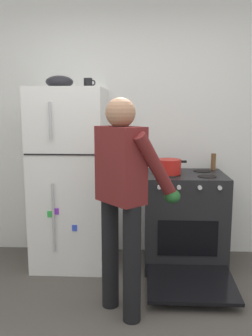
{
  "coord_description": "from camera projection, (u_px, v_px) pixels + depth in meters",
  "views": [
    {
      "loc": [
        0.16,
        -1.83,
        1.52
      ],
      "look_at": [
        0.0,
        1.32,
        1.0
      ],
      "focal_mm": 38.48,
      "sensor_mm": 36.0,
      "label": 1
    }
  ],
  "objects": [
    {
      "name": "coffee_mug",
      "position": [
        88.0,
        83.0,
        3.39
      ],
      "size": [
        0.11,
        0.08,
        0.1
      ],
      "color": "black",
      "rests_on": "refrigerator"
    },
    {
      "name": "kitchen_wall_back",
      "position": [
        129.0,
        125.0,
        3.76
      ],
      "size": [
        6.0,
        0.1,
        2.7
      ],
      "primitive_type": "cube",
      "color": "white",
      "rests_on": "ground"
    },
    {
      "name": "pepper_mill",
      "position": [
        213.0,
        162.0,
        3.6
      ],
      "size": [
        0.05,
        0.05,
        0.17
      ],
      "primitive_type": "cylinder",
      "color": "brown",
      "rests_on": "stove_range"
    },
    {
      "name": "stove_range",
      "position": [
        184.0,
        221.0,
        3.49
      ],
      "size": [
        0.76,
        1.22,
        0.91
      ],
      "color": "black",
      "rests_on": "ground"
    },
    {
      "name": "refrigerator",
      "position": [
        70.0,
        178.0,
        3.5
      ],
      "size": [
        0.68,
        0.72,
        1.71
      ],
      "color": "white",
      "rests_on": "ground"
    },
    {
      "name": "red_pot",
      "position": [
        169.0,
        167.0,
        3.38
      ],
      "size": [
        0.33,
        0.23,
        0.14
      ],
      "color": "red",
      "rests_on": "stove_range"
    },
    {
      "name": "mixing_bowl",
      "position": [
        59.0,
        82.0,
        3.35
      ],
      "size": [
        0.26,
        0.26,
        0.11
      ],
      "primitive_type": "ellipsoid",
      "color": "black",
      "rests_on": "refrigerator"
    },
    {
      "name": "person_cook",
      "position": [
        124.0,
        189.0,
        2.59
      ],
      "size": [
        0.63,
        0.66,
        1.6
      ],
      "color": "black",
      "rests_on": "ground"
    }
  ]
}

